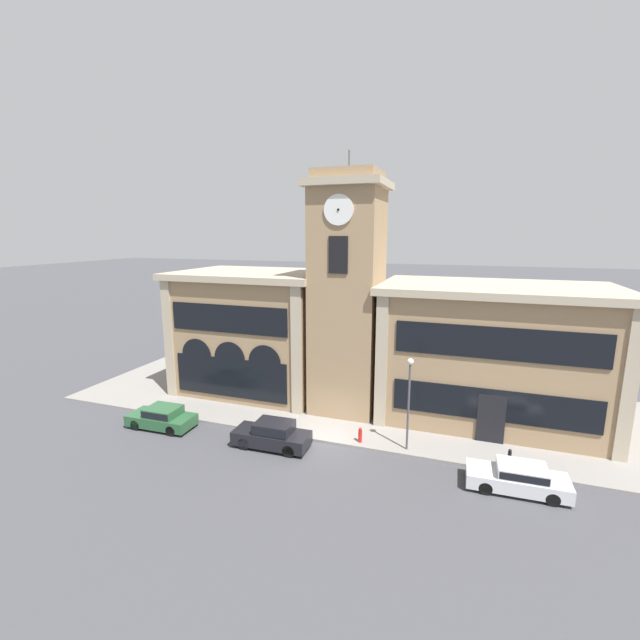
% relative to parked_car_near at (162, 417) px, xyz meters
% --- Properties ---
extents(ground_plane, '(300.00, 300.00, 0.00)m').
position_rel_parked_car_near_xyz_m(ground_plane, '(9.97, 1.37, -0.70)').
color(ground_plane, '#424247').
extents(sidewalk_kerb, '(39.55, 12.81, 0.15)m').
position_rel_parked_car_near_xyz_m(sidewalk_kerb, '(9.97, 7.78, -0.63)').
color(sidewalk_kerb, gray).
rests_on(sidewalk_kerb, ground_plane).
extents(clock_tower, '(4.89, 4.89, 16.81)m').
position_rel_parked_car_near_xyz_m(clock_tower, '(9.96, 6.51, 7.15)').
color(clock_tower, '#9E7F5B').
rests_on(clock_tower, ground_plane).
extents(town_hall_left_wing, '(11.29, 8.47, 9.06)m').
position_rel_parked_car_near_xyz_m(town_hall_left_wing, '(2.28, 8.27, 3.86)').
color(town_hall_left_wing, '#9E7F5B').
rests_on(town_hall_left_wing, ground_plane).
extents(town_hall_right_wing, '(14.08, 8.47, 8.71)m').
position_rel_parked_car_near_xyz_m(town_hall_right_wing, '(19.05, 8.27, 3.68)').
color(town_hall_right_wing, '#9E7F5B').
rests_on(town_hall_right_wing, ground_plane).
extents(parked_car_near, '(4.17, 1.90, 1.34)m').
position_rel_parked_car_near_xyz_m(parked_car_near, '(0.00, 0.00, 0.00)').
color(parked_car_near, '#285633').
rests_on(parked_car_near, ground_plane).
extents(parked_car_mid, '(4.34, 1.82, 1.52)m').
position_rel_parked_car_near_xyz_m(parked_car_mid, '(7.52, 0.00, 0.09)').
color(parked_car_mid, black).
rests_on(parked_car_mid, ground_plane).
extents(parked_car_far, '(4.53, 1.84, 1.30)m').
position_rel_parked_car_near_xyz_m(parked_car_far, '(20.15, 0.00, -0.02)').
color(parked_car_far, silver).
rests_on(parked_car_far, ground_plane).
extents(street_lamp, '(0.36, 0.36, 5.21)m').
position_rel_parked_car_near_xyz_m(street_lamp, '(14.73, 1.97, 2.91)').
color(street_lamp, '#4C4C51').
rests_on(street_lamp, sidewalk_kerb).
extents(bollard, '(0.18, 0.18, 1.06)m').
position_rel_parked_car_near_xyz_m(bollard, '(19.88, 1.67, -0.03)').
color(bollard, black).
rests_on(bollard, sidewalk_kerb).
extents(fire_hydrant, '(0.22, 0.22, 0.87)m').
position_rel_parked_car_near_xyz_m(fire_hydrant, '(12.10, 1.93, -0.13)').
color(fire_hydrant, red).
rests_on(fire_hydrant, sidewalk_kerb).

